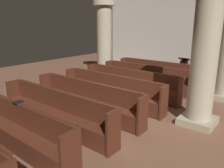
{
  "coord_description": "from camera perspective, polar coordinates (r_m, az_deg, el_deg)",
  "views": [
    {
      "loc": [
        3.8,
        -5.09,
        2.63
      ],
      "look_at": [
        -0.45,
        0.25,
        0.75
      ],
      "focal_mm": 36.24,
      "sensor_mm": 36.0,
      "label": 1
    }
  ],
  "objects": [
    {
      "name": "ground_plane",
      "position": [
        6.87,
        1.64,
        -7.09
      ],
      "size": [
        19.2,
        19.2,
        0.0
      ],
      "primitive_type": "plane",
      "color": "brown"
    },
    {
      "name": "back_wall",
      "position": [
        11.8,
        20.25,
        12.65
      ],
      "size": [
        10.0,
        0.16,
        4.5
      ],
      "primitive_type": "cube",
      "color": "beige",
      "rests_on": "ground"
    },
    {
      "name": "pew_row_0",
      "position": [
        10.19,
        11.78,
        3.02
      ],
      "size": [
        3.86,
        0.47,
        0.95
      ],
      "color": "#562819",
      "rests_on": "ground"
    },
    {
      "name": "pew_row_1",
      "position": [
        9.22,
        8.57,
        1.88
      ],
      "size": [
        3.86,
        0.46,
        0.95
      ],
      "color": "#562819",
      "rests_on": "ground"
    },
    {
      "name": "pew_row_2",
      "position": [
        8.29,
        4.64,
        0.47
      ],
      "size": [
        3.86,
        0.47,
        0.95
      ],
      "color": "#562819",
      "rests_on": "ground"
    },
    {
      "name": "pew_row_3",
      "position": [
        7.41,
        -0.25,
        -1.28
      ],
      "size": [
        3.86,
        0.46,
        0.95
      ],
      "color": "#562819",
      "rests_on": "ground"
    },
    {
      "name": "pew_row_4",
      "position": [
        6.61,
        -6.39,
        -3.47
      ],
      "size": [
        3.86,
        0.46,
        0.95
      ],
      "color": "#562819",
      "rests_on": "ground"
    },
    {
      "name": "pew_row_5",
      "position": [
        5.92,
        -14.13,
        -6.15
      ],
      "size": [
        3.86,
        0.47,
        0.95
      ],
      "color": "#562819",
      "rests_on": "ground"
    },
    {
      "name": "pew_row_6",
      "position": [
        5.38,
        -23.76,
        -9.3
      ],
      "size": [
        3.86,
        0.46,
        0.95
      ],
      "color": "#562819",
      "rests_on": "ground"
    },
    {
      "name": "pillar_far_side",
      "position": [
        11.08,
        -1.94,
        11.65
      ],
      "size": [
        1.04,
        1.04,
        3.66
      ],
      "color": "tan",
      "rests_on": "ground"
    },
    {
      "name": "pillar_aisle_rear",
      "position": [
        6.05,
        22.41,
        7.37
      ],
      "size": [
        0.94,
        0.94,
        3.66
      ],
      "color": "tan",
      "rests_on": "ground"
    },
    {
      "name": "lectern",
      "position": [
        10.86,
        17.58,
        3.12
      ],
      "size": [
        0.48,
        0.45,
        1.08
      ],
      "color": "#411E13",
      "rests_on": "ground"
    },
    {
      "name": "hymn_book",
      "position": [
        5.29,
        -22.6,
        -4.2
      ],
      "size": [
        0.15,
        0.2,
        0.03
      ],
      "primitive_type": "cube",
      "color": "black",
      "rests_on": "pew_row_6"
    },
    {
      "name": "kneeler_box_navy",
      "position": [
        9.02,
        22.77,
        -2.0
      ],
      "size": [
        0.33,
        0.29,
        0.23
      ],
      "primitive_type": "cube",
      "color": "navy",
      "rests_on": "ground"
    }
  ]
}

